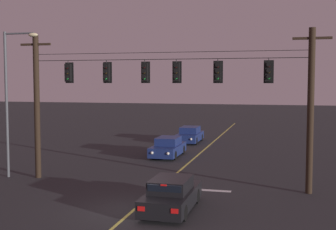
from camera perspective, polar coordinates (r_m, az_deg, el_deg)
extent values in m
plane|color=#28282B|center=(19.35, -4.43, -11.92)|extent=(180.00, 180.00, 0.00)
cube|color=#D1C64C|center=(29.63, 2.41, -6.23)|extent=(0.14, 60.00, 0.01)
cube|color=silver|center=(22.93, 3.66, -9.34)|extent=(3.40, 0.36, 0.01)
cylinder|color=#2D2116|center=(26.17, -16.17, 0.95)|extent=(0.32, 0.32, 7.92)
cube|color=#2D2116|center=(26.21, -16.33, 8.52)|extent=(1.80, 0.12, 0.12)
cylinder|color=slate|center=(26.18, -16.31, 7.76)|extent=(0.12, 0.12, 0.18)
cylinder|color=#2D2116|center=(22.59, 17.50, 0.43)|extent=(0.32, 0.32, 7.92)
cube|color=#2D2116|center=(22.64, 17.70, 9.20)|extent=(1.80, 0.12, 0.12)
cylinder|color=slate|center=(22.61, 17.68, 8.32)|extent=(0.12, 0.12, 0.18)
cylinder|color=black|center=(23.32, -0.61, 7.03)|extent=(14.53, 0.03, 0.03)
cylinder|color=black|center=(23.34, -0.61, 7.89)|extent=(14.53, 0.02, 0.02)
cylinder|color=black|center=(25.22, -12.47, 6.52)|extent=(0.04, 0.04, 0.18)
cube|color=black|center=(25.20, -12.45, 5.22)|extent=(0.32, 0.26, 0.96)
cube|color=black|center=(25.33, -12.30, 5.22)|extent=(0.48, 0.03, 1.12)
sphere|color=#380A0A|center=(25.07, -12.62, 5.88)|extent=(0.17, 0.17, 0.17)
cylinder|color=black|center=(25.03, -12.66, 5.98)|extent=(0.20, 0.10, 0.20)
sphere|color=#3D280A|center=(25.06, -12.61, 5.23)|extent=(0.17, 0.17, 0.17)
cylinder|color=black|center=(25.03, -12.65, 5.32)|extent=(0.20, 0.10, 0.20)
sphere|color=#1ED83F|center=(25.06, -12.60, 4.57)|extent=(0.17, 0.17, 0.17)
cylinder|color=black|center=(25.02, -12.64, 4.66)|extent=(0.20, 0.10, 0.20)
cylinder|color=black|center=(24.30, -7.75, 6.67)|extent=(0.04, 0.04, 0.18)
cube|color=black|center=(24.29, -7.74, 5.32)|extent=(0.32, 0.26, 0.96)
cube|color=black|center=(24.42, -7.61, 5.32)|extent=(0.48, 0.03, 1.12)
sphere|color=#380A0A|center=(24.15, -7.89, 6.01)|extent=(0.17, 0.17, 0.17)
cylinder|color=black|center=(24.11, -7.93, 6.12)|extent=(0.20, 0.10, 0.20)
sphere|color=#3D280A|center=(24.14, -7.88, 5.33)|extent=(0.17, 0.17, 0.17)
cylinder|color=black|center=(24.10, -7.92, 5.43)|extent=(0.20, 0.10, 0.20)
sphere|color=#1ED83F|center=(24.13, -7.87, 4.65)|extent=(0.17, 0.17, 0.17)
cylinder|color=black|center=(24.10, -7.91, 4.75)|extent=(0.20, 0.10, 0.20)
cylinder|color=black|center=(23.59, -2.95, 6.77)|extent=(0.04, 0.04, 0.18)
cube|color=black|center=(23.57, -2.94, 5.39)|extent=(0.32, 0.26, 0.96)
cube|color=black|center=(23.71, -2.84, 5.38)|extent=(0.48, 0.03, 1.12)
sphere|color=#380A0A|center=(23.43, -3.06, 6.10)|extent=(0.17, 0.17, 0.17)
cylinder|color=black|center=(23.39, -3.09, 6.21)|extent=(0.20, 0.10, 0.20)
sphere|color=#3D280A|center=(23.42, -3.06, 5.40)|extent=(0.17, 0.17, 0.17)
cylinder|color=black|center=(23.38, -3.09, 5.50)|extent=(0.20, 0.10, 0.20)
sphere|color=#1ED83F|center=(23.42, -3.06, 4.69)|extent=(0.17, 0.17, 0.17)
cylinder|color=black|center=(23.38, -3.08, 4.80)|extent=(0.20, 0.10, 0.20)
cylinder|color=black|center=(23.15, 1.06, 6.83)|extent=(0.04, 0.04, 0.18)
cube|color=black|center=(23.13, 1.06, 5.42)|extent=(0.32, 0.26, 0.96)
cube|color=black|center=(23.27, 1.14, 5.41)|extent=(0.48, 0.03, 1.12)
sphere|color=#380A0A|center=(22.98, 0.97, 6.14)|extent=(0.17, 0.17, 0.17)
cylinder|color=black|center=(22.95, 0.95, 6.25)|extent=(0.20, 0.10, 0.20)
sphere|color=#3D280A|center=(22.98, 0.97, 5.43)|extent=(0.17, 0.17, 0.17)
cylinder|color=black|center=(22.94, 0.94, 5.53)|extent=(0.20, 0.10, 0.20)
sphere|color=#1ED83F|center=(22.97, 0.97, 4.71)|extent=(0.17, 0.17, 0.17)
cylinder|color=black|center=(22.93, 0.94, 4.82)|extent=(0.20, 0.10, 0.20)
cylinder|color=black|center=(22.76, 6.29, 6.85)|extent=(0.04, 0.04, 0.18)
cube|color=black|center=(22.74, 6.28, 5.41)|extent=(0.32, 0.26, 0.96)
cube|color=black|center=(22.88, 6.33, 5.41)|extent=(0.48, 0.03, 1.12)
sphere|color=#380A0A|center=(22.59, 6.23, 6.15)|extent=(0.17, 0.17, 0.17)
cylinder|color=black|center=(22.55, 6.22, 6.26)|extent=(0.20, 0.10, 0.20)
sphere|color=#3D280A|center=(22.58, 6.22, 5.42)|extent=(0.17, 0.17, 0.17)
cylinder|color=black|center=(22.54, 6.21, 5.53)|extent=(0.20, 0.10, 0.20)
sphere|color=#1ED83F|center=(22.58, 6.22, 4.69)|extent=(0.17, 0.17, 0.17)
cylinder|color=black|center=(22.54, 6.20, 4.80)|extent=(0.20, 0.10, 0.20)
cylinder|color=black|center=(22.55, 12.57, 6.80)|extent=(0.04, 0.04, 0.18)
cube|color=black|center=(22.53, 12.55, 5.35)|extent=(0.32, 0.26, 0.96)
cube|color=black|center=(22.67, 12.56, 5.34)|extent=(0.48, 0.03, 1.12)
sphere|color=#380A0A|center=(22.38, 12.55, 6.10)|extent=(0.17, 0.17, 0.17)
cylinder|color=black|center=(22.34, 12.55, 6.21)|extent=(0.20, 0.10, 0.20)
sphere|color=#3D280A|center=(22.37, 12.54, 5.36)|extent=(0.17, 0.17, 0.17)
cylinder|color=black|center=(22.33, 12.54, 5.47)|extent=(0.20, 0.10, 0.20)
sphere|color=#1ED83F|center=(22.36, 12.53, 4.62)|extent=(0.17, 0.17, 0.17)
cylinder|color=black|center=(22.32, 12.52, 4.73)|extent=(0.20, 0.10, 0.20)
cube|color=black|center=(19.27, 0.45, -10.42)|extent=(1.80, 4.30, 0.68)
cube|color=black|center=(19.01, 0.37, -8.73)|extent=(1.51, 2.15, 0.54)
cube|color=black|center=(19.90, 1.02, -8.15)|extent=(1.40, 0.21, 0.48)
cube|color=black|center=(18.01, -0.46, -9.47)|extent=(1.37, 0.18, 0.46)
cylinder|color=black|center=(20.76, -0.81, -9.88)|extent=(0.22, 0.64, 0.64)
cylinder|color=black|center=(20.41, 3.56, -10.13)|extent=(0.22, 0.64, 0.64)
cylinder|color=black|center=(18.28, -3.04, -11.84)|extent=(0.22, 0.64, 0.64)
cylinder|color=black|center=(17.89, 1.92, -12.20)|extent=(0.22, 0.64, 0.64)
cube|color=red|center=(17.40, -3.41, -11.70)|extent=(0.28, 0.03, 0.18)
cube|color=red|center=(17.06, 0.83, -12.02)|extent=(0.28, 0.03, 0.18)
cube|color=red|center=(17.85, -0.55, -8.83)|extent=(0.24, 0.04, 0.06)
cube|color=navy|center=(32.65, -0.01, -4.36)|extent=(1.80, 4.30, 0.68)
cube|color=navy|center=(32.68, 0.04, -3.27)|extent=(1.51, 2.15, 0.54)
cube|color=black|center=(31.78, -0.38, -3.48)|extent=(1.40, 0.21, 0.48)
cube|color=black|center=(33.70, 0.49, -3.04)|extent=(1.37, 0.18, 0.46)
cylinder|color=black|center=(31.21, 0.80, -5.10)|extent=(0.22, 0.64, 0.64)
cylinder|color=black|center=(31.62, -2.01, -4.98)|extent=(0.22, 0.64, 0.64)
cylinder|color=black|center=(33.78, 1.86, -4.39)|extent=(0.22, 0.64, 0.64)
cylinder|color=black|center=(34.15, -0.75, -4.29)|extent=(0.22, 0.64, 0.64)
sphere|color=white|center=(30.43, 0.00, -4.87)|extent=(0.20, 0.20, 0.20)
sphere|color=white|center=(30.72, -2.03, -4.79)|extent=(0.20, 0.20, 0.20)
cube|color=navy|center=(40.20, 2.75, -2.74)|extent=(1.80, 4.30, 0.68)
cube|color=navy|center=(40.25, 2.79, -1.86)|extent=(1.51, 2.15, 0.54)
cube|color=black|center=(39.34, 2.51, -2.00)|extent=(1.40, 0.21, 0.48)
cube|color=black|center=(41.28, 3.08, -1.71)|extent=(1.37, 0.18, 0.46)
cylinder|color=black|center=(38.77, 3.50, -3.28)|extent=(0.22, 0.64, 0.64)
cylinder|color=black|center=(39.10, 1.22, -3.21)|extent=(0.22, 0.64, 0.64)
cylinder|color=black|center=(41.38, 4.20, -2.81)|extent=(0.22, 0.64, 0.64)
cylinder|color=black|center=(41.68, 2.05, -2.75)|extent=(0.22, 0.64, 0.64)
sphere|color=white|center=(37.97, 2.92, -3.06)|extent=(0.20, 0.20, 0.20)
sphere|color=white|center=(38.21, 1.28, -3.01)|extent=(0.20, 0.20, 0.20)
cylinder|color=#4C4F54|center=(26.87, -19.66, 1.18)|extent=(0.16, 0.16, 8.14)
cylinder|color=#4C4F54|center=(26.47, -18.23, 9.73)|extent=(1.80, 0.10, 0.10)
ellipsoid|color=beige|center=(26.02, -16.62, 9.64)|extent=(0.56, 0.30, 0.22)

